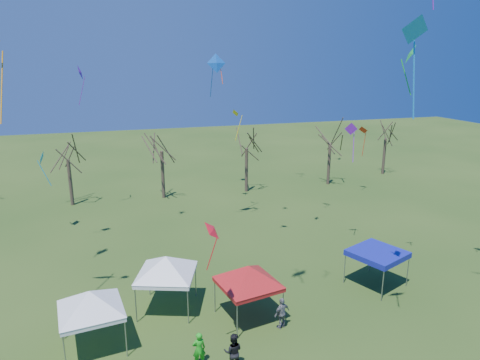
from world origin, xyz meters
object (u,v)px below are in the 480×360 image
at_px(tent_white_mid, 166,260).
at_px(person_green, 199,349).
at_px(tree_5, 387,126).
at_px(tree_2, 161,134).
at_px(tent_white_west, 89,295).
at_px(tree_3, 247,133).
at_px(person_dark, 233,352).
at_px(tree_4, 331,129).
at_px(person_grey, 282,313).
at_px(tent_blue, 377,254).
at_px(tree_1, 66,143).
at_px(tent_red, 248,269).

relative_size(tent_white_mid, person_green, 2.37).
bearing_deg(tree_5, tree_2, -176.30).
relative_size(tree_2, tent_white_west, 2.15).
xyz_separation_m(tree_2, tree_5, (26.09, 1.69, -0.56)).
bearing_deg(tree_3, person_dark, -109.16).
xyz_separation_m(tree_4, tent_white_west, (-23.76, -21.65, -3.33)).
relative_size(tent_white_west, person_green, 2.39).
bearing_deg(person_grey, tent_blue, 177.47).
xyz_separation_m(tent_blue, person_grey, (-6.96, -2.34, -1.18)).
relative_size(tent_white_west, person_grey, 2.34).
xyz_separation_m(tree_2, tent_white_west, (-6.04, -22.03, -3.56)).
bearing_deg(person_green, tree_2, -95.29).
xyz_separation_m(tree_4, person_green, (-19.35, -24.24, -5.26)).
relative_size(tree_1, person_grey, 4.62).
bearing_deg(tree_5, tree_1, -177.65).
height_order(tree_5, tent_red, tree_5).
distance_m(tree_2, person_grey, 23.96).
bearing_deg(tree_1, tent_red, -65.88).
height_order(tent_white_west, tent_white_mid, tent_white_mid).
distance_m(person_dark, person_green, 1.51).
distance_m(tent_white_west, person_grey, 9.17).
bearing_deg(tree_2, person_dark, -90.63).
bearing_deg(tent_red, tent_blue, 7.28).
height_order(tree_2, person_dark, tree_2).
height_order(tent_white_west, tent_red, tent_red).
relative_size(tree_3, tree_4, 1.00).
height_order(tree_1, tent_red, tree_1).
bearing_deg(tree_1, tree_4, -1.42).
height_order(tent_blue, person_grey, tent_blue).
relative_size(tent_white_west, tent_red, 0.99).
distance_m(tree_1, tent_white_west, 22.63).
height_order(tree_4, person_green, tree_4).
height_order(tent_white_mid, tent_blue, tent_white_mid).
bearing_deg(tree_4, tent_white_mid, -135.96).
distance_m(tree_1, tree_5, 34.52).
xyz_separation_m(tree_3, person_green, (-10.03, -24.29, -5.28)).
bearing_deg(tree_2, tent_white_mid, -96.70).
height_order(tree_1, person_grey, tree_1).
height_order(person_dark, person_green, person_dark).
xyz_separation_m(tree_1, person_grey, (11.26, -23.43, -4.98)).
distance_m(tent_white_west, tent_red, 7.56).
height_order(tree_2, tree_3, tree_2).
distance_m(tree_1, tree_3, 16.81).
relative_size(tree_3, person_dark, 4.64).
bearing_deg(tree_1, tree_5, 2.35).
height_order(tree_1, person_dark, tree_1).
bearing_deg(tent_white_mid, tree_4, 44.04).
bearing_deg(tree_4, tent_red, -127.01).
relative_size(tree_1, tent_blue, 2.10).
xyz_separation_m(tent_blue, person_green, (-11.45, -3.81, -1.20)).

